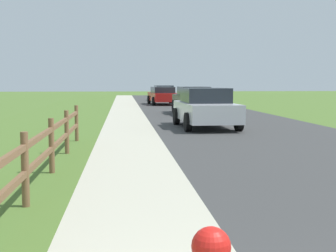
{
  "coord_description": "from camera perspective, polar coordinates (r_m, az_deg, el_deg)",
  "views": [
    {
      "loc": [
        -1.18,
        -1.79,
        1.8
      ],
      "look_at": [
        -0.11,
        9.27,
        0.74
      ],
      "focal_mm": 49.53,
      "sensor_mm": 36.0,
      "label": 1
    }
  ],
  "objects": [
    {
      "name": "ground_plane",
      "position": [
        26.87,
        -3.03,
        1.62
      ],
      "size": [
        120.0,
        120.0,
        0.0
      ],
      "primitive_type": "plane",
      "color": "#4B6B2A"
    },
    {
      "name": "road_asphalt",
      "position": [
        29.22,
        3.67,
        1.93
      ],
      "size": [
        7.0,
        66.0,
        0.01
      ],
      "primitive_type": "cube",
      "color": "#393939",
      "rests_on": "ground"
    },
    {
      "name": "curb_concrete",
      "position": [
        28.9,
        -9.16,
        1.83
      ],
      "size": [
        6.0,
        66.0,
        0.01
      ],
      "primitive_type": "cube",
      "color": "#B6B29C",
      "rests_on": "ground"
    },
    {
      "name": "grass_verge",
      "position": [
        29.03,
        -12.12,
        1.8
      ],
      "size": [
        5.0,
        66.0,
        0.0
      ],
      "primitive_type": "cube",
      "color": "#4B6B2A",
      "rests_on": "ground"
    },
    {
      "name": "rail_fence",
      "position": [
        8.16,
        -15.45,
        -2.94
      ],
      "size": [
        0.11,
        12.55,
        1.09
      ],
      "color": "brown",
      "rests_on": "ground"
    },
    {
      "name": "parked_suv_silver",
      "position": [
        18.28,
        4.63,
        2.25
      ],
      "size": [
        2.23,
        4.61,
        1.56
      ],
      "color": "#B7BABF",
      "rests_on": "ground"
    },
    {
      "name": "parked_car_black",
      "position": [
        26.01,
        3.15,
        3.22
      ],
      "size": [
        2.1,
        4.69,
        1.53
      ],
      "color": "black",
      "rests_on": "ground"
    },
    {
      "name": "parked_car_red",
      "position": [
        36.72,
        -0.68,
        3.8
      ],
      "size": [
        2.25,
        4.92,
        1.4
      ],
      "color": "maroon",
      "rests_on": "ground"
    },
    {
      "name": "parked_car_white",
      "position": [
        44.36,
        -0.51,
        4.07
      ],
      "size": [
        2.25,
        4.9,
        1.45
      ],
      "color": "white",
      "rests_on": "ground"
    }
  ]
}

